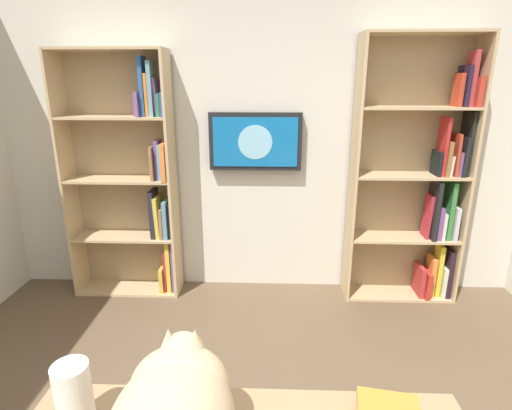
% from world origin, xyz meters
% --- Properties ---
extents(wall_back, '(4.52, 0.06, 2.70)m').
position_xyz_m(wall_back, '(0.00, -2.23, 1.35)').
color(wall_back, silver).
rests_on(wall_back, ground).
extents(bookshelf_left, '(0.91, 0.28, 2.14)m').
position_xyz_m(bookshelf_left, '(-1.30, -2.06, 0.99)').
color(bookshelf_left, tan).
rests_on(bookshelf_left, ground).
extents(bookshelf_right, '(0.90, 0.28, 2.04)m').
position_xyz_m(bookshelf_right, '(1.07, -2.07, 1.00)').
color(bookshelf_right, tan).
rests_on(bookshelf_right, ground).
extents(wall_mounted_tv, '(0.76, 0.07, 0.47)m').
position_xyz_m(wall_mounted_tv, '(0.06, -2.15, 1.32)').
color(wall_mounted_tv, black).
extents(paper_towel_roll, '(0.11, 0.11, 0.22)m').
position_xyz_m(paper_towel_roll, '(0.52, 0.17, 0.88)').
color(paper_towel_roll, white).
rests_on(paper_towel_roll, desk).
extents(desk_book_stack, '(0.21, 0.15, 0.05)m').
position_xyz_m(desk_book_stack, '(-0.45, 0.10, 0.79)').
color(desk_book_stack, orange).
rests_on(desk_book_stack, desk).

